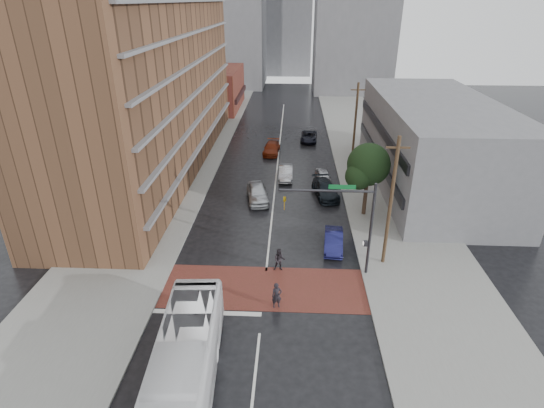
# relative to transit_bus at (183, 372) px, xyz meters

# --- Properties ---
(ground) EXTENTS (160.00, 160.00, 0.00)m
(ground) POSITION_rel_transit_bus_xyz_m (3.38, 8.63, -1.68)
(ground) COLOR black
(ground) RESTS_ON ground
(crosswalk) EXTENTS (14.00, 5.00, 0.02)m
(crosswalk) POSITION_rel_transit_bus_xyz_m (3.38, 9.13, -1.67)
(crosswalk) COLOR maroon
(crosswalk) RESTS_ON ground
(sidewalk_west) EXTENTS (9.00, 90.00, 0.15)m
(sidewalk_west) POSITION_rel_transit_bus_xyz_m (-8.12, 33.63, -1.61)
(sidewalk_west) COLOR gray
(sidewalk_west) RESTS_ON ground
(sidewalk_east) EXTENTS (9.00, 90.00, 0.15)m
(sidewalk_east) POSITION_rel_transit_bus_xyz_m (14.88, 33.63, -1.61)
(sidewalk_east) COLOR gray
(sidewalk_east) RESTS_ON ground
(apartment_block) EXTENTS (10.00, 44.00, 28.00)m
(apartment_block) POSITION_rel_transit_bus_xyz_m (-10.62, 32.63, 12.32)
(apartment_block) COLOR brown
(apartment_block) RESTS_ON ground
(storefront_west) EXTENTS (8.00, 16.00, 7.00)m
(storefront_west) POSITION_rel_transit_bus_xyz_m (-8.62, 62.63, 1.82)
(storefront_west) COLOR brown
(storefront_west) RESTS_ON ground
(building_east) EXTENTS (11.00, 26.00, 9.00)m
(building_east) POSITION_rel_transit_bus_xyz_m (19.88, 28.63, 2.82)
(building_east) COLOR slate
(building_east) RESTS_ON ground
(distant_tower_west) EXTENTS (18.00, 16.00, 32.00)m
(distant_tower_west) POSITION_rel_transit_bus_xyz_m (-10.62, 86.63, 14.32)
(distant_tower_west) COLOR slate
(distant_tower_west) RESTS_ON ground
(distant_tower_east) EXTENTS (16.00, 14.00, 36.00)m
(distant_tower_east) POSITION_rel_transit_bus_xyz_m (17.38, 80.63, 16.32)
(distant_tower_east) COLOR slate
(distant_tower_east) RESTS_ON ground
(distant_tower_center) EXTENTS (12.00, 10.00, 24.00)m
(distant_tower_center) POSITION_rel_transit_bus_xyz_m (3.38, 103.63, 10.32)
(distant_tower_center) COLOR slate
(distant_tower_center) RESTS_ON ground
(street_tree) EXTENTS (4.20, 4.10, 6.90)m
(street_tree) POSITION_rel_transit_bus_xyz_m (11.90, 20.67, 3.05)
(street_tree) COLOR #332319
(street_tree) RESTS_ON ground
(signal_mast) EXTENTS (6.50, 0.30, 7.20)m
(signal_mast) POSITION_rel_transit_bus_xyz_m (9.23, 11.13, 3.05)
(signal_mast) COLOR #2D2D33
(signal_mast) RESTS_ON ground
(utility_pole_near) EXTENTS (1.60, 0.26, 10.00)m
(utility_pole_near) POSITION_rel_transit_bus_xyz_m (12.18, 12.63, 3.45)
(utility_pole_near) COLOR #473321
(utility_pole_near) RESTS_ON ground
(utility_pole_far) EXTENTS (1.60, 0.26, 10.00)m
(utility_pole_far) POSITION_rel_transit_bus_xyz_m (12.18, 32.63, 3.45)
(utility_pole_far) COLOR #473321
(utility_pole_far) RESTS_ON ground
(transit_bus) EXTENTS (3.61, 12.25, 3.37)m
(transit_bus) POSITION_rel_transit_bus_xyz_m (0.00, 0.00, 0.00)
(transit_bus) COLOR white
(transit_bus) RESTS_ON ground
(pedestrian_a) EXTENTS (0.76, 0.61, 1.82)m
(pedestrian_a) POSITION_rel_transit_bus_xyz_m (4.31, 7.13, -0.77)
(pedestrian_a) COLOR black
(pedestrian_a) RESTS_ON ground
(pedestrian_b) EXTENTS (0.87, 0.68, 1.77)m
(pedestrian_b) POSITION_rel_transit_bus_xyz_m (4.35, 11.33, -0.80)
(pedestrian_b) COLOR black
(pedestrian_b) RESTS_ON ground
(car_travel_a) EXTENTS (2.79, 5.18, 1.68)m
(car_travel_a) POSITION_rel_transit_bus_xyz_m (1.77, 23.21, -0.85)
(car_travel_a) COLOR #B8BCC0
(car_travel_a) RESTS_ON ground
(car_travel_b) EXTENTS (1.57, 4.34, 1.42)m
(car_travel_b) POSITION_rel_transit_bus_xyz_m (4.45, 29.20, -0.97)
(car_travel_b) COLOR #ACADB4
(car_travel_b) RESTS_ON ground
(car_travel_c) EXTENTS (2.25, 4.92, 1.39)m
(car_travel_c) POSITION_rel_transit_bus_xyz_m (2.47, 37.70, -0.99)
(car_travel_c) COLOR maroon
(car_travel_c) RESTS_ON ground
(suv_travel) EXTENTS (2.53, 4.94, 1.33)m
(suv_travel) POSITION_rel_transit_bus_xyz_m (7.45, 43.22, -1.02)
(suv_travel) COLOR black
(suv_travel) RESTS_ON ground
(car_parked_near) EXTENTS (1.76, 4.23, 1.36)m
(car_parked_near) POSITION_rel_transit_bus_xyz_m (8.58, 14.61, -1.00)
(car_parked_near) COLOR #15164A
(car_parked_near) RESTS_ON ground
(car_parked_mid) EXTENTS (2.95, 5.41, 1.49)m
(car_parked_mid) POSITION_rel_transit_bus_xyz_m (8.58, 24.63, -0.94)
(car_parked_mid) COLOR black
(car_parked_mid) RESTS_ON ground
(car_parked_far) EXTENTS (1.87, 3.91, 1.29)m
(car_parked_far) POSITION_rel_transit_bus_xyz_m (8.58, 28.44, -1.04)
(car_parked_far) COLOR #ADB0B5
(car_parked_far) RESTS_ON ground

